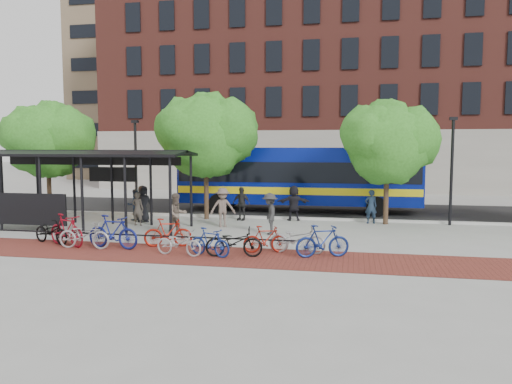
% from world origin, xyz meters
% --- Properties ---
extents(ground, '(160.00, 160.00, 0.00)m').
position_xyz_m(ground, '(0.00, 0.00, 0.00)').
color(ground, '#9E9E99').
rests_on(ground, ground).
extents(asphalt_street, '(160.00, 8.00, 0.01)m').
position_xyz_m(asphalt_street, '(0.00, 8.00, 0.01)').
color(asphalt_street, black).
rests_on(asphalt_street, ground).
extents(curb, '(160.00, 0.25, 0.12)m').
position_xyz_m(curb, '(0.00, 4.00, 0.06)').
color(curb, '#B7B7B2').
rests_on(curb, ground).
extents(brick_strip, '(24.00, 3.00, 0.01)m').
position_xyz_m(brick_strip, '(-2.00, -5.00, 0.00)').
color(brick_strip, maroon).
rests_on(brick_strip, ground).
extents(bike_rack_rail, '(12.00, 0.05, 0.95)m').
position_xyz_m(bike_rack_rail, '(-3.30, -4.10, 0.00)').
color(bike_rack_rail, black).
rests_on(bike_rack_rail, ground).
extents(building_brick, '(55.00, 14.00, 20.00)m').
position_xyz_m(building_brick, '(10.00, 26.00, 10.00)').
color(building_brick, brown).
rests_on(building_brick, ground).
extents(building_tower, '(22.00, 22.00, 30.00)m').
position_xyz_m(building_tower, '(-16.00, 40.00, 15.00)').
color(building_tower, '#7A664C').
rests_on(building_tower, ground).
extents(bus_shelter, '(10.60, 3.07, 3.60)m').
position_xyz_m(bus_shelter, '(-8.13, -0.48, 3.00)').
color(bus_shelter, black).
rests_on(bus_shelter, ground).
extents(tree_a, '(4.90, 4.00, 6.18)m').
position_xyz_m(tree_a, '(-11.91, 3.35, 4.24)').
color(tree_a, '#382619').
rests_on(tree_a, ground).
extents(tree_b, '(5.15, 4.20, 6.47)m').
position_xyz_m(tree_b, '(-2.90, 3.35, 4.46)').
color(tree_b, '#382619').
rests_on(tree_b, ground).
extents(tree_c, '(4.66, 3.80, 5.92)m').
position_xyz_m(tree_c, '(6.09, 3.35, 4.05)').
color(tree_c, '#382619').
rests_on(tree_c, ground).
extents(lamp_post_left, '(0.35, 0.20, 5.12)m').
position_xyz_m(lamp_post_left, '(-7.00, 3.60, 2.75)').
color(lamp_post_left, black).
rests_on(lamp_post_left, ground).
extents(lamp_post_right, '(0.35, 0.20, 5.12)m').
position_xyz_m(lamp_post_right, '(9.00, 3.60, 2.75)').
color(lamp_post_right, black).
rests_on(lamp_post_right, ground).
extents(bus, '(13.60, 3.36, 3.66)m').
position_xyz_m(bus, '(1.31, 7.19, 2.10)').
color(bus, navy).
rests_on(bus, ground).
extents(bike_0, '(2.03, 1.32, 1.01)m').
position_xyz_m(bike_0, '(-6.98, -4.18, 0.50)').
color(bike_0, black).
rests_on(bike_0, ground).
extents(bike_1, '(2.08, 1.35, 1.22)m').
position_xyz_m(bike_1, '(-6.16, -4.47, 0.61)').
color(bike_1, maroon).
rests_on(bike_1, ground).
extents(bike_2, '(2.00, 0.73, 1.05)m').
position_xyz_m(bike_2, '(-5.24, -4.79, 0.52)').
color(bike_2, '#A0A1A3').
rests_on(bike_2, ground).
extents(bike_3, '(2.14, 0.86, 1.25)m').
position_xyz_m(bike_3, '(-4.20, -4.59, 0.63)').
color(bike_3, navy).
rests_on(bike_3, ground).
extents(bike_5, '(1.87, 0.95, 1.08)m').
position_xyz_m(bike_5, '(-2.34, -3.87, 0.54)').
color(bike_5, maroon).
rests_on(bike_5, ground).
extents(bike_6, '(1.81, 0.89, 0.91)m').
position_xyz_m(bike_6, '(-1.42, -5.21, 0.45)').
color(bike_6, '#AAA9AC').
rests_on(bike_6, ground).
extents(bike_7, '(1.70, 1.01, 0.99)m').
position_xyz_m(bike_7, '(-0.35, -5.12, 0.49)').
color(bike_7, navy).
rests_on(bike_7, ground).
extents(bike_8, '(2.03, 0.98, 1.03)m').
position_xyz_m(bike_8, '(0.48, -5.03, 0.51)').
color(bike_8, black).
rests_on(bike_8, ground).
extents(bike_9, '(1.68, 0.85, 0.97)m').
position_xyz_m(bike_9, '(1.44, -4.19, 0.49)').
color(bike_9, maroon).
rests_on(bike_9, ground).
extents(bike_10, '(2.04, 0.81, 1.05)m').
position_xyz_m(bike_10, '(2.54, -4.08, 0.52)').
color(bike_10, gray).
rests_on(bike_10, ground).
extents(bike_11, '(1.94, 1.14, 1.12)m').
position_xyz_m(bike_11, '(3.45, -4.54, 0.56)').
color(bike_11, navy).
rests_on(bike_11, ground).
extents(pedestrian_0, '(1.04, 1.04, 1.82)m').
position_xyz_m(pedestrian_0, '(-5.78, 1.66, 0.91)').
color(pedestrian_0, black).
rests_on(pedestrian_0, ground).
extents(pedestrian_1, '(0.62, 0.44, 1.60)m').
position_xyz_m(pedestrian_1, '(-5.58, 0.61, 0.80)').
color(pedestrian_1, '#48423A').
rests_on(pedestrian_1, ground).
extents(pedestrian_2, '(0.97, 0.96, 1.58)m').
position_xyz_m(pedestrian_2, '(-6.44, 2.14, 0.79)').
color(pedestrian_2, '#1D2A44').
rests_on(pedestrian_2, ground).
extents(pedestrian_3, '(1.36, 1.10, 1.83)m').
position_xyz_m(pedestrian_3, '(-1.52, 1.03, 0.92)').
color(pedestrian_3, brown).
rests_on(pedestrian_3, ground).
extents(pedestrian_4, '(1.07, 0.68, 1.70)m').
position_xyz_m(pedestrian_4, '(-1.13, 3.18, 0.85)').
color(pedestrian_4, '#252525').
rests_on(pedestrian_4, ground).
extents(pedestrian_5, '(1.73, 0.91, 1.78)m').
position_xyz_m(pedestrian_5, '(1.50, 3.60, 0.89)').
color(pedestrian_5, black).
rests_on(pedestrian_5, ground).
extents(pedestrian_7, '(0.68, 0.52, 1.65)m').
position_xyz_m(pedestrian_7, '(5.30, 3.39, 0.82)').
color(pedestrian_7, '#1A293D').
rests_on(pedestrian_7, ground).
extents(pedestrian_8, '(1.10, 1.09, 1.79)m').
position_xyz_m(pedestrian_8, '(-2.84, -1.50, 0.89)').
color(pedestrian_8, brown).
rests_on(pedestrian_8, ground).
extents(pedestrian_9, '(0.93, 1.28, 1.78)m').
position_xyz_m(pedestrian_9, '(0.97, -0.57, 0.89)').
color(pedestrian_9, '#2B2B2B').
rests_on(pedestrian_9, ground).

